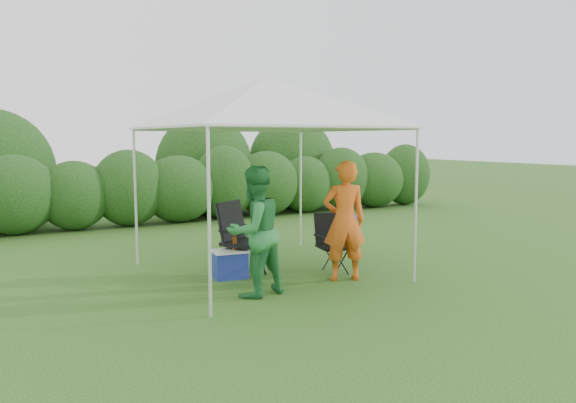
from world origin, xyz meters
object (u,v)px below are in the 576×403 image
chair_left (240,233)px  cooler (230,264)px  canopy (266,104)px  chair_right (333,239)px  man (344,221)px  woman (255,231)px

chair_left → cooler: size_ratio=2.03×
canopy → chair_left: canopy is taller
chair_right → man: 0.64m
man → woman: man is taller
canopy → cooler: size_ratio=5.94×
man → woman: size_ratio=1.02×
canopy → chair_right: (0.92, -0.39, -1.97)m
canopy → cooler: (-0.59, -0.01, -2.26)m
man → woman: 1.43m
cooler → woman: bearing=-87.8°
woman → canopy: bearing=-137.7°
chair_right → cooler: 1.58m
chair_left → man: bearing=-75.2°
cooler → canopy: bearing=8.4°
canopy → man: 2.00m
woman → chair_left: bearing=-118.8°
canopy → woman: size_ratio=1.90×
canopy → man: canopy is taller
chair_right → cooler: (-1.51, 0.39, -0.29)m
chair_right → canopy: bearing=167.2°
chair_left → cooler: (-0.23, -0.15, -0.40)m
man → cooler: man is taller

